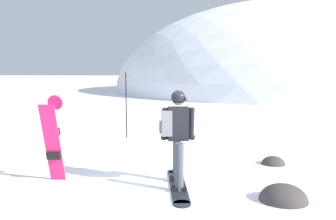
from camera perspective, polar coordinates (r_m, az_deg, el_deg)
ground_plane at (r=5.62m, az=-3.82°, el=-14.19°), size 300.00×300.00×0.00m
ridge_peak_main at (r=34.88m, az=19.24°, el=3.31°), size 33.65×30.29×17.93m
snowboarder_main at (r=5.48m, az=1.54°, el=-4.71°), size 0.64×1.83×1.71m
spare_snowboard at (r=6.05m, az=-20.23°, el=-5.03°), size 0.28×0.45×1.61m
piste_marker_near at (r=9.64m, az=-7.64°, el=1.81°), size 0.20×0.20×2.05m
rock_dark at (r=7.38m, az=18.63°, el=-9.34°), size 0.51×0.43×0.36m
rock_small at (r=5.48m, az=20.26°, el=-15.23°), size 0.76×0.65×0.53m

